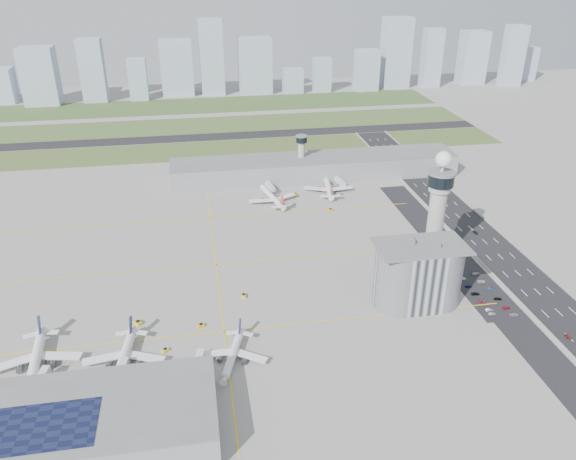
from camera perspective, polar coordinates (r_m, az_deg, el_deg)
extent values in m
plane|color=#9B9890|center=(282.37, 1.23, -5.86)|extent=(1000.00, 1000.00, 0.00)
cube|color=#415327|center=(483.79, -6.27, 8.17)|extent=(480.00, 50.00, 0.08)
cube|color=#405729|center=(555.41, -6.86, 10.56)|extent=(480.00, 60.00, 0.08)
cube|color=#3D5829|center=(632.68, -7.34, 12.51)|extent=(480.00, 70.00, 0.08)
cube|color=black|center=(519.00, -6.58, 9.44)|extent=(480.00, 22.00, 0.10)
cube|color=black|center=(322.05, 21.79, -3.55)|extent=(28.00, 500.00, 0.10)
cube|color=#9E9E99|center=(314.98, 19.61, -3.74)|extent=(0.60, 500.00, 1.20)
cube|color=#9E9E99|center=(329.05, 23.90, -3.20)|extent=(0.60, 500.00, 1.20)
cube|color=black|center=(302.78, 18.64, -4.98)|extent=(18.00, 260.00, 0.08)
cube|color=black|center=(293.10, 19.34, -6.21)|extent=(20.00, 44.00, 0.10)
cube|color=yellow|center=(253.90, -6.49, -10.24)|extent=(260.00, 0.60, 0.01)
cube|color=yellow|center=(304.16, -7.29, -3.52)|extent=(260.00, 0.60, 0.01)
cube|color=yellow|center=(357.43, -7.86, 1.24)|extent=(260.00, 0.60, 0.01)
cube|color=yellow|center=(304.16, -7.29, -3.52)|extent=(0.60, 260.00, 0.01)
cylinder|color=#ADAAA5|center=(297.95, 14.69, 0.32)|extent=(8.40, 8.40, 48.00)
cylinder|color=#ADAAA5|center=(289.23, 15.19, 4.24)|extent=(11.00, 11.00, 4.00)
cylinder|color=black|center=(287.80, 15.28, 4.97)|extent=(13.00, 13.00, 6.00)
cylinder|color=slate|center=(286.58, 15.36, 5.62)|extent=(14.00, 14.00, 1.00)
cylinder|color=#ADAAA5|center=(285.74, 15.42, 6.09)|extent=(1.60, 1.60, 5.00)
sphere|color=white|center=(284.27, 15.53, 6.94)|extent=(8.00, 8.00, 8.00)
cylinder|color=#ADAAA5|center=(414.75, 1.37, 7.21)|extent=(5.00, 5.00, 28.00)
cylinder|color=black|center=(410.03, 1.39, 9.19)|extent=(8.00, 8.00, 4.00)
cylinder|color=slate|center=(409.29, 1.39, 9.52)|extent=(8.60, 8.60, 0.80)
cube|color=#B2B2B7|center=(270.54, 13.07, -4.48)|extent=(18.00, 24.00, 30.00)
cylinder|color=#B2B2B7|center=(267.39, 11.28, -4.68)|extent=(24.00, 24.00, 30.00)
cylinder|color=#B2B2B7|center=(273.96, 14.82, -4.28)|extent=(24.00, 24.00, 30.00)
cube|color=slate|center=(263.11, 13.41, -1.60)|extent=(42.00, 24.00, 0.80)
cube|color=slate|center=(262.63, 12.00, -1.10)|extent=(6.00, 5.00, 3.00)
cube|color=slate|center=(262.84, 14.61, -1.46)|extent=(5.00, 4.00, 2.40)
cube|color=gray|center=(417.08, 2.77, 6.35)|extent=(210.00, 32.00, 15.00)
cube|color=slate|center=(414.42, 2.79, 7.38)|extent=(210.00, 32.00, 0.80)
cube|color=gray|center=(214.13, -19.10, -18.05)|extent=(84.00, 42.00, 12.00)
cube|color=slate|center=(209.84, -19.36, -16.79)|extent=(84.00, 42.00, 0.80)
cube|color=black|center=(209.28, -24.41, -17.84)|extent=(40.00, 22.00, 0.20)
imported|color=silver|center=(279.08, 20.01, -7.98)|extent=(3.63, 1.65, 1.21)
imported|color=#949699|center=(281.40, 19.76, -7.62)|extent=(3.89, 1.80, 1.23)
imported|color=#B32950|center=(286.48, 19.05, -6.86)|extent=(4.12, 2.12, 1.11)
imported|color=black|center=(291.30, 18.49, -6.16)|extent=(4.28, 1.86, 1.23)
imported|color=navy|center=(296.46, 17.88, -5.45)|extent=(3.41, 1.37, 1.16)
imported|color=silver|center=(301.90, 17.29, -4.74)|extent=(3.67, 1.31, 1.20)
imported|color=#99999A|center=(281.94, 21.97, -7.98)|extent=(4.12, 1.90, 1.14)
imported|color=#AD0F26|center=(285.72, 21.30, -7.37)|extent=(3.84, 1.65, 1.10)
imported|color=black|center=(291.03, 20.54, -6.54)|extent=(3.92, 2.01, 1.28)
imported|color=navy|center=(297.91, 19.90, -5.63)|extent=(3.59, 1.70, 1.14)
imported|color=silver|center=(302.61, 19.06, -4.96)|extent=(4.24, 2.26, 1.13)
imported|color=#92969D|center=(308.38, 18.55, -4.23)|extent=(4.75, 2.56, 1.31)
imported|color=maroon|center=(276.85, 26.55, -9.68)|extent=(1.66, 3.53, 1.17)
imported|color=black|center=(352.44, 18.51, -0.24)|extent=(1.77, 3.93, 1.25)
imported|color=navy|center=(421.48, 14.35, 4.74)|extent=(2.07, 4.02, 1.08)
imported|color=gray|center=(467.40, 9.99, 7.33)|extent=(1.60, 3.50, 1.17)
cube|color=#9EADC1|center=(678.70, -23.90, 14.10)|extent=(35.81, 28.65, 60.36)
cube|color=#9EADC1|center=(671.93, -19.25, 15.05)|extent=(25.49, 20.39, 66.89)
cube|color=#9EADC1|center=(666.57, -14.99, 14.56)|extent=(20.04, 16.03, 45.20)
cube|color=#9EADC1|center=(681.52, -11.22, 15.88)|extent=(35.76, 28.61, 61.22)
cube|color=#9EADC1|center=(674.82, -7.77, 16.98)|extent=(26.33, 21.06, 83.39)
cube|color=#9EADC1|center=(681.20, -3.37, 16.35)|extent=(36.96, 29.57, 62.11)
cube|color=#9EADC1|center=(682.28, 0.47, 14.94)|extent=(23.01, 18.41, 27.75)
cube|color=#9EADC1|center=(687.88, 3.46, 15.46)|extent=(20.22, 16.18, 38.97)
cube|color=#9EADC1|center=(699.34, 7.98, 15.78)|extent=(26.14, 20.92, 46.89)
cube|color=#9EADC1|center=(720.21, 10.89, 17.27)|extent=(32.26, 25.81, 81.20)
cube|color=#9EADC1|center=(731.05, 14.37, 16.58)|extent=(21.59, 17.28, 68.75)
cube|color=#9EADC1|center=(764.52, 18.23, 16.31)|extent=(30.25, 24.20, 63.40)
cube|color=#9EADC1|center=(767.70, 21.89, 16.10)|extent=(23.04, 18.43, 71.56)
cube|color=#9EADC1|center=(812.03, 23.02, 15.29)|extent=(22.64, 18.11, 41.06)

